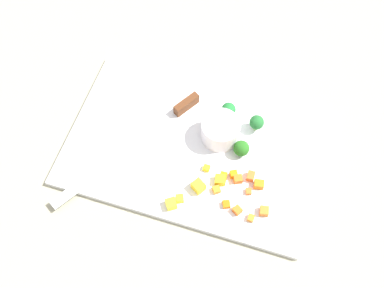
{
  "coord_description": "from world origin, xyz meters",
  "views": [
    {
      "loc": [
        0.12,
        -0.4,
        0.81
      ],
      "look_at": [
        0.0,
        0.0,
        0.02
      ],
      "focal_mm": 43.5,
      "sensor_mm": 36.0,
      "label": 1
    }
  ],
  "objects": [
    {
      "name": "broccoli_floret_0",
      "position": [
        0.05,
        0.09,
        0.03
      ],
      "size": [
        0.03,
        0.03,
        0.03
      ],
      "color": "#85B967",
      "rests_on": "cutting_board"
    },
    {
      "name": "carrot_dice_8",
      "position": [
        0.14,
        -0.04,
        0.02
      ],
      "size": [
        0.02,
        0.02,
        0.01
      ],
      "primitive_type": "cube",
      "rotation": [
        0.0,
        0.0,
        0.17
      ],
      "color": "orange",
      "rests_on": "cutting_board"
    },
    {
      "name": "carrot_dice_0",
      "position": [
        0.08,
        -0.05,
        0.02
      ],
      "size": [
        0.01,
        0.02,
        0.01
      ],
      "primitive_type": "cube",
      "rotation": [
        0.0,
        0.0,
        0.06
      ],
      "color": "orange",
      "rests_on": "cutting_board"
    },
    {
      "name": "carrot_dice_10",
      "position": [
        0.09,
        -0.1,
        0.02
      ],
      "size": [
        0.02,
        0.02,
        0.01
      ],
      "primitive_type": "cube",
      "rotation": [
        0.0,
        0.0,
        0.42
      ],
      "color": "orange",
      "rests_on": "cutting_board"
    },
    {
      "name": "prep_bowl",
      "position": [
        0.05,
        0.04,
        0.03
      ],
      "size": [
        0.07,
        0.07,
        0.05
      ],
      "primitive_type": "cylinder",
      "color": "white",
      "rests_on": "cutting_board"
    },
    {
      "name": "pepper_dice_4",
      "position": [
        0.04,
        -0.08,
        0.02
      ],
      "size": [
        0.03,
        0.03,
        0.02
      ],
      "primitive_type": "cube",
      "rotation": [
        0.0,
        0.0,
        1.01
      ],
      "color": "yellow",
      "rests_on": "cutting_board"
    },
    {
      "name": "pepper_dice_0",
      "position": [
        -0.0,
        -0.13,
        0.02
      ],
      "size": [
        0.03,
        0.03,
        0.01
      ],
      "primitive_type": "cube",
      "rotation": [
        0.0,
        0.0,
        2.18
      ],
      "color": "yellow",
      "rests_on": "cutting_board"
    },
    {
      "name": "carrot_dice_9",
      "position": [
        0.07,
        -0.07,
        0.02
      ],
      "size": [
        0.02,
        0.02,
        0.01
      ],
      "primitive_type": "cube",
      "rotation": [
        0.0,
        0.0,
        0.62
      ],
      "color": "orange",
      "rests_on": "cutting_board"
    },
    {
      "name": "ground_plane",
      "position": [
        0.0,
        0.0,
        0.0
      ],
      "size": [
        4.0,
        4.0,
        0.0
      ],
      "primitive_type": "plane",
      "color": "#A09C80"
    },
    {
      "name": "carrot_dice_4",
      "position": [
        0.09,
        -0.04,
        0.02
      ],
      "size": [
        0.02,
        0.02,
        0.01
      ],
      "primitive_type": "cube",
      "rotation": [
        0.0,
        0.0,
        0.49
      ],
      "color": "orange",
      "rests_on": "cutting_board"
    },
    {
      "name": "broccoli_floret_2",
      "position": [
        0.11,
        0.08,
        0.03
      ],
      "size": [
        0.03,
        0.03,
        0.04
      ],
      "color": "#91B666",
      "rests_on": "cutting_board"
    },
    {
      "name": "carrot_dice_3",
      "position": [
        0.16,
        -0.09,
        0.02
      ],
      "size": [
        0.02,
        0.02,
        0.01
      ],
      "primitive_type": "cube",
      "rotation": [
        0.0,
        0.0,
        0.17
      ],
      "color": "orange",
      "rests_on": "cutting_board"
    },
    {
      "name": "carrot_dice_2",
      "position": [
        0.14,
        -0.11,
        0.02
      ],
      "size": [
        0.01,
        0.01,
        0.01
      ],
      "primitive_type": "cube",
      "rotation": [
        0.0,
        0.0,
        1.52
      ],
      "color": "orange",
      "rests_on": "cutting_board"
    },
    {
      "name": "carrot_dice_1",
      "position": [
        0.1,
        -0.04,
        0.02
      ],
      "size": [
        0.02,
        0.02,
        0.01
      ],
      "primitive_type": "cube",
      "rotation": [
        0.0,
        0.0,
        2.0
      ],
      "color": "orange",
      "rests_on": "cutting_board"
    },
    {
      "name": "cutting_board",
      "position": [
        0.0,
        0.0,
        0.01
      ],
      "size": [
        0.48,
        0.31,
        0.01
      ],
      "primitive_type": "cube",
      "color": "white",
      "rests_on": "ground_plane"
    },
    {
      "name": "pepper_dice_2",
      "position": [
        0.04,
        -0.04,
        0.02
      ],
      "size": [
        0.01,
        0.01,
        0.01
      ],
      "primitive_type": "cube",
      "rotation": [
        0.0,
        0.0,
        3.09
      ],
      "color": "yellow",
      "rests_on": "cutting_board"
    },
    {
      "name": "chef_knife",
      "position": [
        -0.08,
        0.01,
        0.02
      ],
      "size": [
        0.2,
        0.31,
        0.02
      ],
      "rotation": [
        0.0,
        0.0,
        4.16
      ],
      "color": "silver",
      "rests_on": "cutting_board"
    },
    {
      "name": "pepper_dice_1",
      "position": [
        0.07,
        -0.05,
        0.02
      ],
      "size": [
        0.02,
        0.02,
        0.01
      ],
      "primitive_type": "cube",
      "rotation": [
        0.0,
        0.0,
        1.79
      ],
      "color": "yellow",
      "rests_on": "cutting_board"
    },
    {
      "name": "carrot_dice_7",
      "position": [
        0.13,
        -0.06,
        0.02
      ],
      "size": [
        0.01,
        0.01,
        0.01
      ],
      "primitive_type": "cube",
      "rotation": [
        0.0,
        0.0,
        1.82
      ],
      "color": "orange",
      "rests_on": "cutting_board"
    },
    {
      "name": "carrot_dice_5",
      "position": [
        0.12,
        -0.03,
        0.02
      ],
      "size": [
        0.01,
        0.02,
        0.01
      ],
      "primitive_type": "cube",
      "rotation": [
        0.0,
        0.0,
        0.02
      ],
      "color": "orange",
      "rests_on": "cutting_board"
    },
    {
      "name": "broccoli_floret_1",
      "position": [
        0.09,
        0.02,
        0.03
      ],
      "size": [
        0.03,
        0.03,
        0.03
      ],
      "color": "#82B561",
      "rests_on": "cutting_board"
    },
    {
      "name": "carrot_dice_6",
      "position": [
        0.12,
        -0.1,
        0.02
      ],
      "size": [
        0.02,
        0.02,
        0.01
      ],
      "primitive_type": "cube",
      "rotation": [
        0.0,
        0.0,
        2.57
      ],
      "color": "orange",
      "rests_on": "cutting_board"
    },
    {
      "name": "pepper_dice_3",
      "position": [
        0.01,
        -0.11,
        0.02
      ],
      "size": [
        0.02,
        0.02,
        0.01
      ],
      "primitive_type": "cube",
      "rotation": [
        0.0,
        0.0,
        0.42
      ],
      "color": "yellow",
      "rests_on": "cutting_board"
    }
  ]
}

